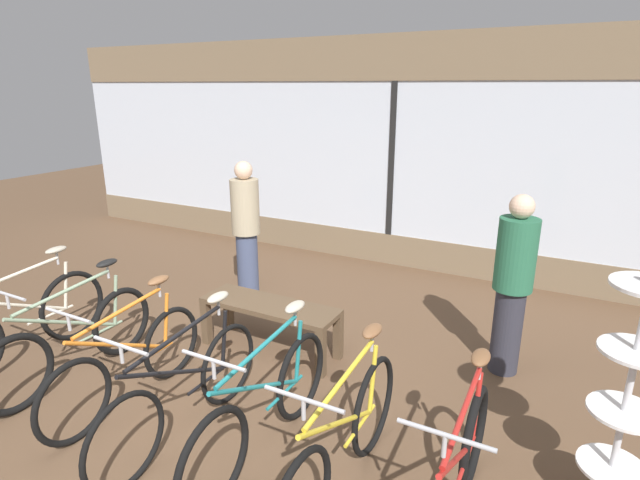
# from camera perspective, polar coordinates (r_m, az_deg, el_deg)

# --- Properties ---
(ground_plane) EXTENTS (24.00, 24.00, 0.00)m
(ground_plane) POSITION_cam_1_polar(r_m,az_deg,el_deg) (4.31, -13.39, -19.44)
(ground_plane) COLOR brown
(shop_back_wall) EXTENTS (12.00, 0.08, 3.20)m
(shop_back_wall) POSITION_cam_1_polar(r_m,az_deg,el_deg) (7.16, 8.29, 9.85)
(shop_back_wall) COLOR #7A664C
(shop_back_wall) RESTS_ON ground_plane
(bicycle_far_left) EXTENTS (0.46, 1.80, 1.05)m
(bicycle_far_left) POSITION_cam_1_polar(r_m,az_deg,el_deg) (5.53, -30.80, -8.13)
(bicycle_far_left) COLOR black
(bicycle_far_left) RESTS_ON ground_plane
(bicycle_left) EXTENTS (0.46, 1.73, 1.02)m
(bicycle_left) POSITION_cam_1_polar(r_m,az_deg,el_deg) (5.02, -26.26, -10.29)
(bicycle_left) COLOR black
(bicycle_left) RESTS_ON ground_plane
(bicycle_center_left) EXTENTS (0.46, 1.65, 1.01)m
(bicycle_center_left) POSITION_cam_1_polar(r_m,az_deg,el_deg) (4.47, -21.00, -13.01)
(bicycle_center_left) COLOR black
(bicycle_center_left) RESTS_ON ground_plane
(bicycle_center) EXTENTS (0.46, 1.75, 1.02)m
(bicycle_center) POSITION_cam_1_polar(r_m,az_deg,el_deg) (3.97, -15.21, -16.30)
(bicycle_center) COLOR black
(bicycle_center) RESTS_ON ground_plane
(bicycle_center_right) EXTENTS (0.46, 1.76, 1.03)m
(bicycle_center_right) POSITION_cam_1_polar(r_m,az_deg,el_deg) (3.70, -6.39, -18.47)
(bicycle_center_right) COLOR black
(bicycle_center_right) RESTS_ON ground_plane
(bicycle_right) EXTENTS (0.46, 1.77, 1.04)m
(bicycle_right) POSITION_cam_1_polar(r_m,az_deg,el_deg) (3.37, 2.65, -22.29)
(bicycle_right) COLOR black
(bicycle_right) RESTS_ON ground_plane
(accessory_rack) EXTENTS (0.48, 0.48, 1.62)m
(accessory_rack) POSITION_cam_1_polar(r_m,az_deg,el_deg) (3.55, 31.23, -17.35)
(accessory_rack) COLOR #333333
(accessory_rack) RESTS_ON ground_plane
(display_bench) EXTENTS (1.40, 0.44, 0.51)m
(display_bench) POSITION_cam_1_polar(r_m,az_deg,el_deg) (4.96, -5.75, -8.24)
(display_bench) COLOR brown
(display_bench) RESTS_ON ground_plane
(customer_near_rack) EXTENTS (0.48, 0.48, 1.70)m
(customer_near_rack) POSITION_cam_1_polar(r_m,az_deg,el_deg) (6.08, -8.46, 1.37)
(customer_near_rack) COLOR #424C6B
(customer_near_rack) RESTS_ON ground_plane
(customer_by_window) EXTENTS (0.41, 0.41, 1.67)m
(customer_by_window) POSITION_cam_1_polar(r_m,az_deg,el_deg) (4.73, 21.16, -4.55)
(customer_by_window) COLOR #2D2D38
(customer_by_window) RESTS_ON ground_plane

